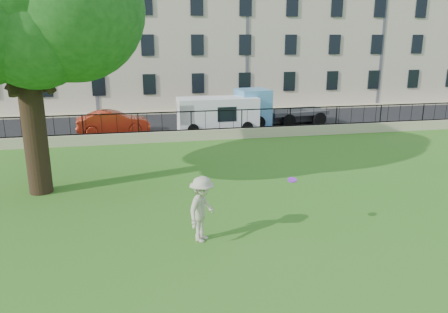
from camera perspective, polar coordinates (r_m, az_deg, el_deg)
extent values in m
plane|color=#2E751B|center=(14.26, 2.05, -8.81)|extent=(120.00, 120.00, 0.00)
cube|color=tan|center=(25.44, -4.27, 2.77)|extent=(50.00, 0.40, 0.60)
cube|color=black|center=(25.37, -4.29, 3.50)|extent=(50.00, 0.05, 0.06)
cube|color=black|center=(25.17, -4.34, 5.88)|extent=(50.00, 0.05, 0.06)
cube|color=black|center=(30.07, -5.42, 4.14)|extent=(60.00, 9.00, 0.01)
cube|color=tan|center=(35.15, -6.36, 5.84)|extent=(60.00, 1.40, 0.12)
cube|color=beige|center=(40.36, -7.43, 16.22)|extent=(56.00, 10.00, 13.00)
cylinder|color=black|center=(17.84, -23.49, 2.92)|extent=(0.87, 0.87, 4.76)
sphere|color=#184B14|center=(16.44, -19.32, 17.76)|extent=(4.97, 4.97, 4.97)
imported|color=#B5B093|center=(12.82, -2.88, -6.87)|extent=(1.34, 1.47, 1.98)
cylinder|color=purple|center=(12.96, 8.91, -3.03)|extent=(0.35, 0.34, 0.12)
imported|color=#B62C16|center=(27.88, -14.26, 4.34)|extent=(4.49, 1.95, 1.44)
cube|color=white|center=(27.92, -0.85, 5.54)|extent=(5.08, 2.05, 2.12)
cube|color=#5CA2D9|center=(29.98, 7.32, 6.47)|extent=(6.17, 2.78, 2.50)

